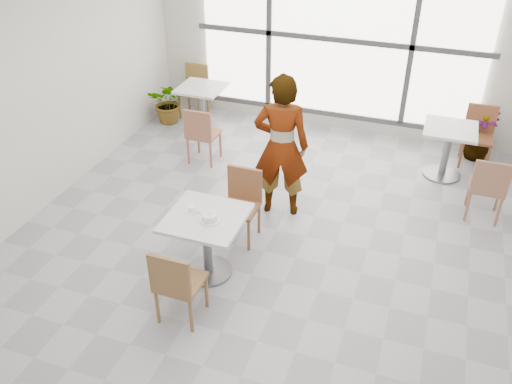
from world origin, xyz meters
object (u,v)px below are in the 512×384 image
(chair_near, at_px, (176,282))
(bg_chair_right_far, at_px, (479,131))
(bg_chair_left_far, at_px, (195,87))
(bg_chair_right_near, at_px, (488,185))
(plant_right, at_px, (480,134))
(oatmeal_bowl, at_px, (210,217))
(plant_left, at_px, (169,102))
(person, at_px, (281,147))
(bg_chair_left_near, at_px, (201,132))
(bg_table_left, at_px, (202,102))
(main_table, at_px, (207,234))
(coffee_cup, at_px, (192,209))
(chair_far, at_px, (242,199))
(bg_table_right, at_px, (448,145))

(chair_near, distance_m, bg_chair_right_far, 5.11)
(bg_chair_left_far, relative_size, bg_chair_right_near, 1.00)
(bg_chair_right_far, relative_size, plant_right, 1.10)
(bg_chair_left_far, bearing_deg, chair_near, -67.04)
(oatmeal_bowl, height_order, plant_left, oatmeal_bowl)
(chair_near, xyz_separation_m, person, (0.35, 2.18, 0.42))
(bg_chair_left_far, relative_size, plant_right, 1.10)
(bg_chair_right_far, bearing_deg, bg_chair_left_near, -160.07)
(chair_near, relative_size, bg_chair_right_far, 1.00)
(bg_table_left, height_order, plant_left, bg_table_left)
(main_table, bearing_deg, oatmeal_bowl, -36.13)
(bg_chair_right_near, height_order, bg_chair_right_far, same)
(plant_right, bearing_deg, bg_chair_left_far, 179.55)
(plant_right, bearing_deg, bg_chair_right_near, -87.07)
(person, height_order, bg_chair_right_far, person)
(coffee_cup, height_order, plant_right, coffee_cup)
(plant_left, relative_size, plant_right, 0.91)
(bg_chair_right_far, bearing_deg, person, -136.99)
(main_table, distance_m, oatmeal_bowl, 0.29)
(chair_far, relative_size, bg_table_left, 1.16)
(coffee_cup, bearing_deg, bg_chair_left_far, 114.84)
(chair_near, bearing_deg, person, -99.10)
(person, xyz_separation_m, bg_chair_left_near, (-1.45, 0.80, -0.42))
(main_table, xyz_separation_m, bg_chair_right_far, (2.69, 3.59, -0.02))
(chair_near, distance_m, oatmeal_bowl, 0.76)
(main_table, relative_size, person, 0.44)
(bg_chair_left_far, distance_m, plant_left, 0.54)
(bg_table_left, bearing_deg, bg_chair_left_far, 124.61)
(bg_chair_left_near, bearing_deg, bg_chair_left_far, -62.08)
(bg_table_left, relative_size, plant_right, 0.95)
(oatmeal_bowl, relative_size, plant_right, 0.27)
(oatmeal_bowl, xyz_separation_m, person, (0.30, 1.48, 0.13))
(coffee_cup, xyz_separation_m, bg_chair_right_near, (2.98, 2.04, -0.28))
(bg_table_right, height_order, bg_chair_left_far, bg_chair_left_far)
(oatmeal_bowl, relative_size, bg_chair_left_near, 0.24)
(coffee_cup, distance_m, bg_chair_right_near, 3.62)
(chair_far, relative_size, bg_chair_left_near, 1.00)
(coffee_cup, relative_size, bg_chair_right_near, 0.18)
(coffee_cup, bearing_deg, chair_near, -76.71)
(chair_far, height_order, bg_chair_right_near, same)
(main_table, relative_size, plant_left, 1.11)
(chair_near, bearing_deg, chair_far, -93.03)
(bg_table_right, bearing_deg, oatmeal_bowl, -125.74)
(chair_near, height_order, bg_table_right, chair_near)
(person, xyz_separation_m, plant_right, (2.36, 2.32, -0.53))
(chair_near, bearing_deg, bg_table_right, -120.96)
(chair_far, relative_size, coffee_cup, 5.47)
(bg_table_right, xyz_separation_m, plant_left, (-4.47, 0.30, -0.13))
(person, relative_size, bg_table_right, 2.45)
(bg_chair_right_near, bearing_deg, bg_table_right, -61.42)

